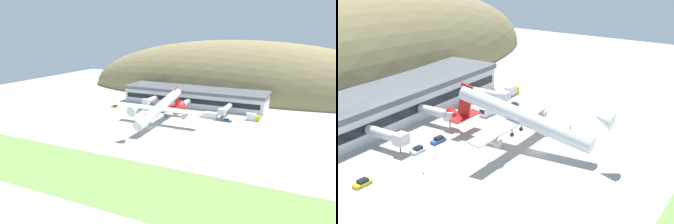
% 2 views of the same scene
% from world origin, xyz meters
% --- Properties ---
extents(ground_plane, '(311.42, 311.42, 0.00)m').
position_xyz_m(ground_plane, '(0.00, 0.00, 0.00)').
color(ground_plane, '#ADAAA3').
extents(grass_strip_foreground, '(280.28, 28.64, 0.08)m').
position_xyz_m(grass_strip_foreground, '(0.00, -48.72, 0.04)').
color(grass_strip_foreground, '#669342').
rests_on(grass_strip_foreground, ground_plane).
extents(hill_backdrop, '(220.90, 63.50, 69.53)m').
position_xyz_m(hill_backdrop, '(15.26, 89.56, 0.00)').
color(hill_backdrop, olive).
rests_on(hill_backdrop, ground_plane).
extents(terminal_building, '(80.78, 20.09, 9.39)m').
position_xyz_m(terminal_building, '(0.18, 49.66, 5.32)').
color(terminal_building, silver).
rests_on(terminal_building, ground_plane).
extents(jetway_0, '(3.38, 13.24, 5.43)m').
position_xyz_m(jetway_0, '(-19.25, 32.79, 3.99)').
color(jetway_0, silver).
rests_on(jetway_0, ground_plane).
extents(jetway_1, '(3.38, 13.04, 5.43)m').
position_xyz_m(jetway_1, '(0.73, 32.90, 3.99)').
color(jetway_1, silver).
rests_on(jetway_1, ground_plane).
extents(jetway_2, '(3.38, 16.31, 5.43)m').
position_xyz_m(jetway_2, '(23.40, 31.17, 3.99)').
color(jetway_2, silver).
rests_on(jetway_2, ground_plane).
extents(cargo_airplane, '(38.13, 48.60, 12.81)m').
position_xyz_m(cargo_airplane, '(0.97, 6.14, 7.82)').
color(cargo_airplane, silver).
extents(service_car_0, '(4.70, 2.01, 1.57)m').
position_xyz_m(service_car_0, '(-8.83, 25.38, 0.65)').
color(service_car_0, '#264C99').
rests_on(service_car_0, ground_plane).
extents(service_car_1, '(4.21, 2.00, 1.45)m').
position_xyz_m(service_car_1, '(-16.48, 25.68, 0.60)').
color(service_car_1, silver).
rests_on(service_car_1, ground_plane).
extents(service_car_2, '(4.27, 2.03, 1.41)m').
position_xyz_m(service_car_2, '(-35.94, 23.97, 0.58)').
color(service_car_2, gold).
rests_on(service_car_2, ground_plane).
extents(service_car_3, '(4.51, 2.13, 1.44)m').
position_xyz_m(service_car_3, '(26.45, 23.63, 0.59)').
color(service_car_3, '#264C99').
rests_on(service_car_3, ground_plane).
extents(fuel_truck, '(6.28, 2.36, 3.36)m').
position_xyz_m(fuel_truck, '(36.90, 30.88, 1.57)').
color(fuel_truck, gold).
rests_on(fuel_truck, ground_plane).
extents(box_truck, '(8.42, 2.79, 2.95)m').
position_xyz_m(box_truck, '(17.06, 26.27, 1.43)').
color(box_truck, silver).
rests_on(box_truck, ground_plane).
extents(traffic_cone_0, '(0.52, 0.52, 0.58)m').
position_xyz_m(traffic_cone_0, '(-24.73, 16.33, 0.28)').
color(traffic_cone_0, orange).
rests_on(traffic_cone_0, ground_plane).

